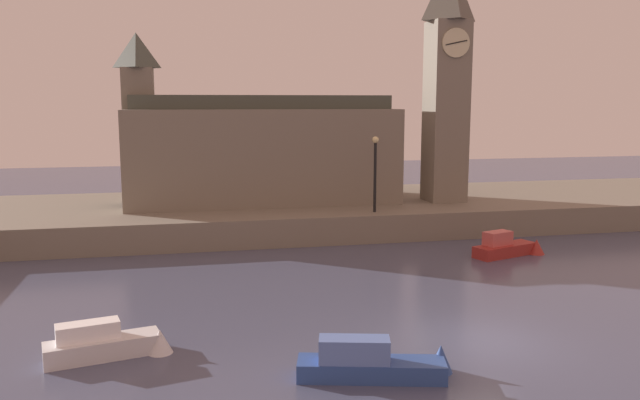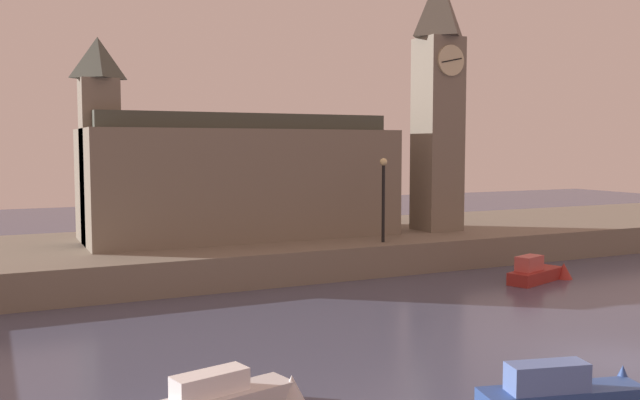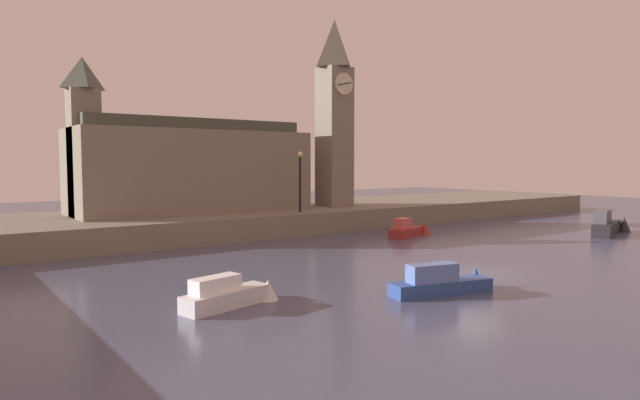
% 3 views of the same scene
% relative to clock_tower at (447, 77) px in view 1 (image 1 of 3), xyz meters
% --- Properties ---
extents(ground_plane, '(120.00, 120.00, 0.00)m').
position_rel_clock_tower_xyz_m(ground_plane, '(-6.38, -18.26, -8.90)').
color(ground_plane, '#474C66').
extents(far_embankment, '(70.00, 12.00, 1.50)m').
position_rel_clock_tower_xyz_m(far_embankment, '(-6.38, 1.74, -8.15)').
color(far_embankment, slate).
rests_on(far_embankment, ground).
extents(clock_tower, '(2.39, 2.43, 14.24)m').
position_rel_clock_tower_xyz_m(clock_tower, '(0.00, 0.00, 0.00)').
color(clock_tower, slate).
rests_on(clock_tower, far_embankment).
extents(parliament_hall, '(15.83, 6.01, 9.78)m').
position_rel_clock_tower_xyz_m(parliament_hall, '(-11.13, 2.10, -4.29)').
color(parliament_hall, slate).
rests_on(parliament_hall, far_embankment).
extents(streetlamp, '(0.36, 0.36, 4.10)m').
position_rel_clock_tower_xyz_m(streetlamp, '(-5.28, -3.04, -4.85)').
color(streetlamp, black).
rests_on(streetlamp, far_embankment).
extents(boat_dinghy_red, '(4.06, 2.08, 1.34)m').
position_rel_clock_tower_xyz_m(boat_dinghy_red, '(0.12, -8.08, -8.49)').
color(boat_dinghy_red, maroon).
rests_on(boat_dinghy_red, ground).
extents(boat_tour_blue, '(4.58, 1.91, 1.40)m').
position_rel_clock_tower_xyz_m(boat_tour_blue, '(-10.26, -20.12, -8.49)').
color(boat_tour_blue, '#2D4C93').
rests_on(boat_tour_blue, ground).
extents(boat_ferry_white, '(3.81, 1.63, 1.18)m').
position_rel_clock_tower_xyz_m(boat_ferry_white, '(-17.60, -17.10, -8.49)').
color(boat_ferry_white, silver).
rests_on(boat_ferry_white, ground).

